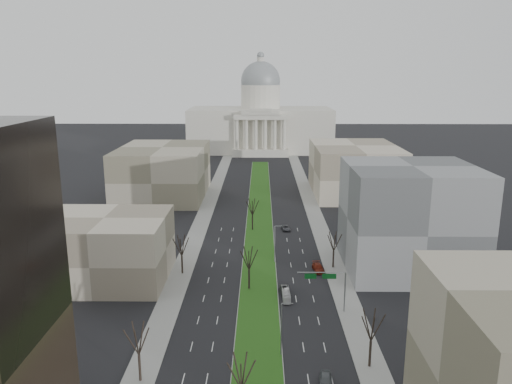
# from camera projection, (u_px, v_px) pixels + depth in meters

# --- Properties ---
(ground) EXTENTS (600.00, 600.00, 0.00)m
(ground) POSITION_uv_depth(u_px,v_px,m) (259.00, 230.00, 143.02)
(ground) COLOR black
(ground) RESTS_ON ground
(median) EXTENTS (8.00, 222.03, 0.20)m
(median) POSITION_uv_depth(u_px,v_px,m) (259.00, 231.00, 142.02)
(median) COLOR #999993
(median) RESTS_ON ground
(sidewalk_left) EXTENTS (5.00, 330.00, 0.15)m
(sidewalk_left) POSITION_uv_depth(u_px,v_px,m) (186.00, 262.00, 118.88)
(sidewalk_left) COLOR gray
(sidewalk_left) RESTS_ON ground
(sidewalk_right) EXTENTS (5.00, 330.00, 0.15)m
(sidewalk_right) POSITION_uv_depth(u_px,v_px,m) (332.00, 262.00, 118.53)
(sidewalk_right) COLOR gray
(sidewalk_right) RESTS_ON ground
(capitol) EXTENTS (80.00, 46.00, 55.00)m
(capitol) POSITION_uv_depth(u_px,v_px,m) (260.00, 122.00, 284.58)
(capitol) COLOR beige
(capitol) RESTS_ON ground
(building_beige_left) EXTENTS (26.00, 22.00, 14.00)m
(building_beige_left) POSITION_uv_depth(u_px,v_px,m) (106.00, 249.00, 107.69)
(building_beige_left) COLOR gray
(building_beige_left) RESTS_ON ground
(building_grey_right) EXTENTS (28.00, 26.00, 24.00)m
(building_grey_right) POSITION_uv_depth(u_px,v_px,m) (409.00, 218.00, 112.64)
(building_grey_right) COLOR #5D5F62
(building_grey_right) RESTS_ON ground
(building_far_left) EXTENTS (30.00, 40.00, 18.00)m
(building_far_left) POSITION_uv_depth(u_px,v_px,m) (163.00, 172.00, 180.14)
(building_far_left) COLOR gray
(building_far_left) RESTS_ON ground
(building_far_right) EXTENTS (30.00, 40.00, 18.00)m
(building_far_right) POSITION_uv_depth(u_px,v_px,m) (354.00, 170.00, 184.29)
(building_far_right) COLOR gray
(building_far_right) RESTS_ON ground
(tree_left_mid) EXTENTS (5.40, 5.40, 9.72)m
(tree_left_mid) POSITION_uv_depth(u_px,v_px,m) (138.00, 338.00, 71.57)
(tree_left_mid) COLOR black
(tree_left_mid) RESTS_ON ground
(tree_left_far) EXTENTS (5.28, 5.28, 9.50)m
(tree_left_far) POSITION_uv_depth(u_px,v_px,m) (181.00, 245.00, 110.49)
(tree_left_far) COLOR black
(tree_left_far) RESTS_ON ground
(tree_right_mid) EXTENTS (5.52, 5.52, 9.94)m
(tree_right_mid) POSITION_uv_depth(u_px,v_px,m) (372.00, 325.00, 75.07)
(tree_right_mid) COLOR black
(tree_right_mid) RESTS_ON ground
(tree_right_far) EXTENTS (5.04, 5.04, 9.07)m
(tree_right_far) POSITION_uv_depth(u_px,v_px,m) (334.00, 241.00, 114.10)
(tree_right_far) COLOR black
(tree_right_far) RESTS_ON ground
(tree_median_a) EXTENTS (5.40, 5.40, 9.72)m
(tree_median_a) POSITION_uv_depth(u_px,v_px,m) (241.00, 371.00, 63.64)
(tree_median_a) COLOR black
(tree_median_a) RESTS_ON ground
(tree_median_b) EXTENTS (5.40, 5.40, 9.72)m
(tree_median_b) POSITION_uv_depth(u_px,v_px,m) (249.00, 258.00, 102.52)
(tree_median_b) COLOR black
(tree_median_b) RESTS_ON ground
(tree_median_c) EXTENTS (5.40, 5.40, 9.72)m
(tree_median_c) POSITION_uv_depth(u_px,v_px,m) (252.00, 206.00, 141.40)
(tree_median_c) COLOR black
(tree_median_c) RESTS_ON ground
(streetlamp_median_b) EXTENTS (1.90, 0.20, 9.16)m
(streetlamp_median_b) POSITION_uv_depth(u_px,v_px,m) (282.00, 328.00, 78.68)
(streetlamp_median_b) COLOR gray
(streetlamp_median_b) RESTS_ON ground
(streetlamp_median_c) EXTENTS (1.90, 0.20, 9.16)m
(streetlamp_median_c) POSITION_uv_depth(u_px,v_px,m) (275.00, 243.00, 117.56)
(streetlamp_median_c) COLOR gray
(streetlamp_median_c) RESTS_ON ground
(mast_arm_signs) EXTENTS (9.12, 0.24, 8.09)m
(mast_arm_signs) POSITION_uv_depth(u_px,v_px,m) (331.00, 282.00, 92.88)
(mast_arm_signs) COLOR gray
(mast_arm_signs) RESTS_ON ground
(car_grey_near) EXTENTS (2.42, 4.79, 1.57)m
(car_grey_near) POSITION_uv_depth(u_px,v_px,m) (326.00, 380.00, 72.04)
(car_grey_near) COLOR #54595C
(car_grey_near) RESTS_ON ground
(car_black) EXTENTS (1.81, 4.37, 1.41)m
(car_black) POSITION_uv_depth(u_px,v_px,m) (284.00, 290.00, 102.12)
(car_black) COLOR black
(car_black) RESTS_ON ground
(car_red) EXTENTS (2.67, 5.55, 1.56)m
(car_red) POSITION_uv_depth(u_px,v_px,m) (318.00, 268.00, 113.45)
(car_red) COLOR maroon
(car_red) RESTS_ON ground
(car_grey_far) EXTENTS (2.83, 4.89, 1.28)m
(car_grey_far) POSITION_uv_depth(u_px,v_px,m) (286.00, 228.00, 142.86)
(car_grey_far) COLOR #4B4C53
(car_grey_far) RESTS_ON ground
(box_van) EXTENTS (1.71, 6.45, 1.78)m
(box_van) POSITION_uv_depth(u_px,v_px,m) (286.00, 294.00, 99.73)
(box_van) COLOR white
(box_van) RESTS_ON ground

